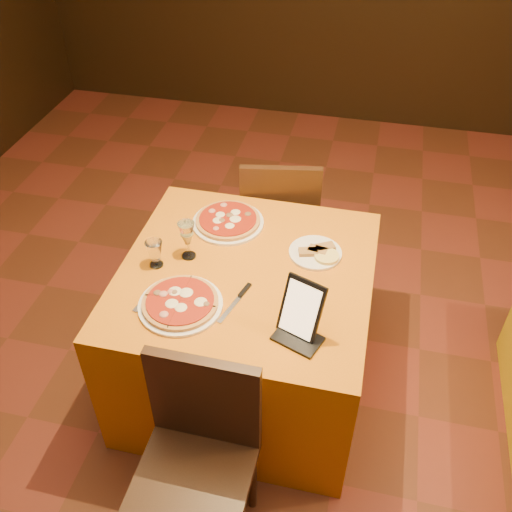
% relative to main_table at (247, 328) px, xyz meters
% --- Properties ---
extents(floor, '(6.00, 7.00, 0.01)m').
position_rel_main_table_xyz_m(floor, '(0.50, -0.48, -0.38)').
color(floor, '#5E2D19').
rests_on(floor, ground).
extents(main_table, '(1.10, 1.10, 0.75)m').
position_rel_main_table_xyz_m(main_table, '(0.00, 0.00, 0.00)').
color(main_table, orange).
rests_on(main_table, floor).
extents(chair_main_near, '(0.47, 0.47, 0.91)m').
position_rel_main_table_xyz_m(chair_main_near, '(0.00, -0.83, 0.08)').
color(chair_main_near, black).
rests_on(chair_main_near, floor).
extents(chair_main_far, '(0.46, 0.46, 0.91)m').
position_rel_main_table_xyz_m(chair_main_far, '(0.00, 0.80, 0.08)').
color(chair_main_far, black).
rests_on(chair_main_far, floor).
extents(pizza_near, '(0.35, 0.35, 0.03)m').
position_rel_main_table_xyz_m(pizza_near, '(-0.21, -0.27, 0.39)').
color(pizza_near, white).
rests_on(pizza_near, main_table).
extents(pizza_far, '(0.35, 0.35, 0.03)m').
position_rel_main_table_xyz_m(pizza_far, '(-0.16, 0.31, 0.39)').
color(pizza_far, white).
rests_on(pizza_far, main_table).
extents(cutlet_dish, '(0.24, 0.24, 0.03)m').
position_rel_main_table_xyz_m(cutlet_dish, '(0.28, 0.18, 0.39)').
color(cutlet_dish, white).
rests_on(cutlet_dish, main_table).
extents(wine_glass, '(0.07, 0.07, 0.19)m').
position_rel_main_table_xyz_m(wine_glass, '(-0.27, 0.04, 0.47)').
color(wine_glass, '#C4C16F').
rests_on(wine_glass, main_table).
extents(water_glass, '(0.08, 0.08, 0.13)m').
position_rel_main_table_xyz_m(water_glass, '(-0.39, -0.05, 0.44)').
color(water_glass, white).
rests_on(water_glass, main_table).
extents(tablet, '(0.19, 0.15, 0.23)m').
position_rel_main_table_xyz_m(tablet, '(0.29, -0.29, 0.49)').
color(tablet, black).
rests_on(tablet, main_table).
extents(knife, '(0.09, 0.24, 0.01)m').
position_rel_main_table_xyz_m(knife, '(0.00, -0.21, 0.38)').
color(knife, '#B7B7BF').
rests_on(knife, main_table).
extents(fork_near, '(0.06, 0.18, 0.01)m').
position_rel_main_table_xyz_m(fork_near, '(-0.36, -0.26, 0.38)').
color(fork_near, silver).
rests_on(fork_near, main_table).
extents(fork_far, '(0.03, 0.16, 0.01)m').
position_rel_main_table_xyz_m(fork_far, '(-0.05, 0.31, 0.38)').
color(fork_far, silver).
rests_on(fork_far, main_table).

